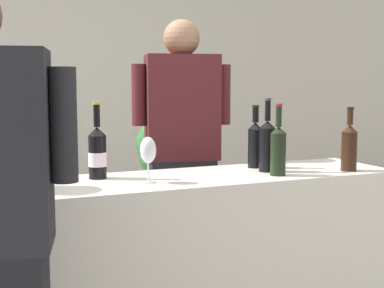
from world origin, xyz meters
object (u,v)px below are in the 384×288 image
(wine_bottle_0, at_px, (278,149))
(wine_bottle_1, at_px, (267,144))
(person_server, at_px, (182,173))
(wine_glass, at_px, (148,152))
(wine_bottle_4, at_px, (349,146))
(wine_bottle_3, at_px, (255,143))
(wine_bottle_2, at_px, (97,152))
(ice_bucket, at_px, (24,164))
(potted_shrub, at_px, (174,156))

(wine_bottle_0, relative_size, wine_bottle_1, 0.94)
(person_server, bearing_deg, wine_glass, -122.94)
(wine_bottle_1, height_order, wine_bottle_4, wine_bottle_1)
(wine_bottle_3, distance_m, wine_bottle_4, 0.46)
(wine_bottle_2, relative_size, wine_bottle_3, 1.09)
(ice_bucket, distance_m, potted_shrub, 1.68)
(ice_bucket, bearing_deg, wine_bottle_4, -4.91)
(wine_bottle_0, xyz_separation_m, wine_glass, (-0.61, 0.06, 0.01))
(ice_bucket, height_order, potted_shrub, potted_shrub)
(wine_glass, bearing_deg, potted_shrub, 64.46)
(wine_bottle_0, relative_size, wine_bottle_4, 1.07)
(wine_bottle_4, distance_m, wine_glass, 1.00)
(wine_glass, relative_size, person_server, 0.12)
(person_server, relative_size, potted_shrub, 1.34)
(wine_bottle_1, height_order, wine_glass, wine_bottle_1)
(wine_bottle_4, distance_m, ice_bucket, 1.51)
(wine_bottle_0, bearing_deg, person_server, 106.15)
(wine_bottle_0, height_order, potted_shrub, potted_shrub)
(wine_bottle_1, xyz_separation_m, ice_bucket, (-1.13, -0.01, -0.03))
(wine_bottle_0, relative_size, wine_glass, 1.68)
(person_server, bearing_deg, wine_bottle_2, -142.67)
(wine_bottle_2, relative_size, ice_bucket, 1.66)
(wine_bottle_0, distance_m, wine_bottle_4, 0.39)
(wine_bottle_2, distance_m, wine_bottle_3, 0.81)
(wine_bottle_1, xyz_separation_m, potted_shrub, (-0.01, 1.23, -0.21))
(wine_bottle_0, relative_size, potted_shrub, 0.26)
(wine_bottle_0, relative_size, person_server, 0.20)
(wine_bottle_3, distance_m, wine_glass, 0.66)
(wine_bottle_3, height_order, person_server, person_server)
(wine_bottle_3, relative_size, potted_shrub, 0.25)
(wine_glass, bearing_deg, ice_bucket, 174.39)
(wine_glass, height_order, person_server, person_server)
(ice_bucket, bearing_deg, wine_bottle_3, 7.02)
(wine_bottle_4, relative_size, wine_glass, 1.57)
(ice_bucket, xyz_separation_m, person_server, (0.92, 0.59, -0.19))
(wine_bottle_1, xyz_separation_m, wine_bottle_3, (0.01, 0.13, -0.01))
(wine_bottle_2, bearing_deg, wine_bottle_3, 0.14)
(wine_bottle_0, distance_m, ice_bucket, 1.12)
(wine_bottle_2, bearing_deg, potted_shrub, 54.24)
(wine_bottle_1, bearing_deg, potted_shrub, 90.44)
(wine_bottle_1, bearing_deg, wine_glass, -174.68)
(potted_shrub, bearing_deg, wine_bottle_3, -89.04)
(wine_bottle_2, bearing_deg, person_server, 37.33)
(wine_bottle_2, distance_m, person_server, 0.77)
(ice_bucket, bearing_deg, wine_bottle_2, 22.63)
(wine_bottle_2, relative_size, wine_bottle_4, 1.11)
(wine_glass, xyz_separation_m, potted_shrub, (0.61, 1.28, -0.21))
(wine_bottle_3, distance_m, ice_bucket, 1.15)
(wine_bottle_0, bearing_deg, ice_bucket, 174.62)
(wine_bottle_4, bearing_deg, wine_bottle_2, 167.17)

